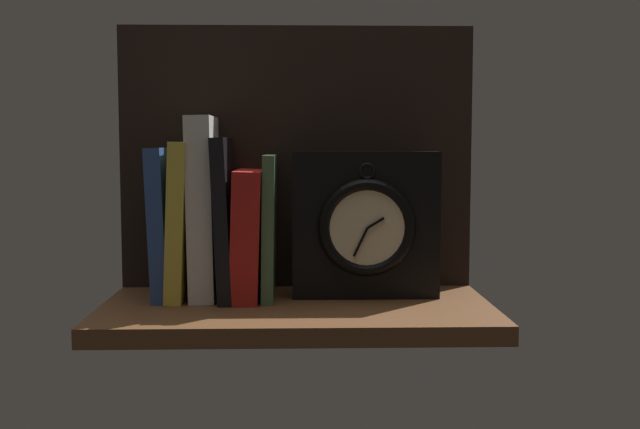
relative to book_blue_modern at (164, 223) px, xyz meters
The scene contains 9 objects.
ground_plane 23.29cm from the book_blue_modern, 16.24° to the right, with size 53.67×29.18×2.50cm, color brown.
back_panel 22.85cm from the book_blue_modern, 23.68° to the left, with size 53.67×1.20×39.79cm, color black.
book_blue_modern is the anchor object (origin of this frame).
book_yellow_seinlanguage 2.66cm from the book_blue_modern, ahead, with size 2.39×13.71×22.26cm, color gold.
book_white_catcher 6.28cm from the book_blue_modern, ahead, with size 3.51×12.78×25.88cm, color silver.
book_black_skeptic 8.95cm from the book_blue_modern, ahead, with size 1.97×15.61×22.87cm, color black.
book_red_requiem 12.25cm from the book_blue_modern, ahead, with size 3.88×15.60×18.25cm, color red.
book_green_romantic 15.23cm from the book_blue_modern, ahead, with size 1.66×13.71×20.43cm, color #476B44.
framed_clock 29.03cm from the book_blue_modern, ahead, with size 20.94×6.63×20.94cm.
Camera 1 is at (-0.17, -108.41, 22.08)cm, focal length 44.74 mm.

